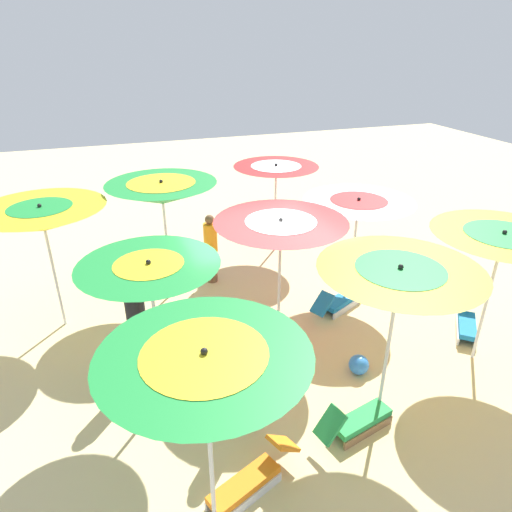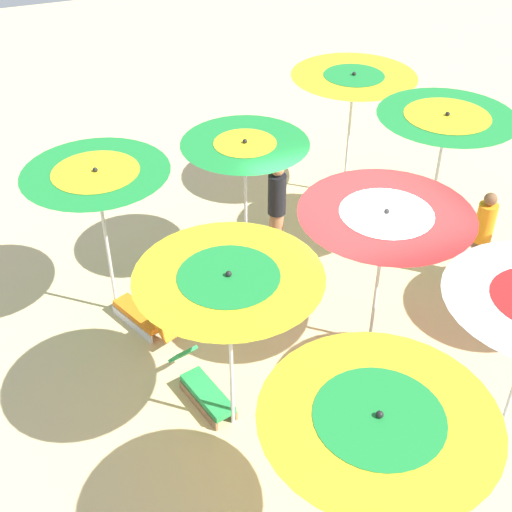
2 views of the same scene
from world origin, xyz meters
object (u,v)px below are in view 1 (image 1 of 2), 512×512
beach_umbrella_5 (358,210)px  beach_umbrella_7 (162,193)px  beach_umbrella_2 (501,246)px  beach_umbrella_1 (398,282)px  beach_umbrella_3 (150,278)px  lounger_0 (467,323)px  lounger_4 (357,421)px  lounger_2 (192,368)px  beach_umbrella_8 (276,172)px  beach_ball (359,365)px  lounger_3 (339,301)px  beachgoer_1 (244,364)px  beach_umbrella_6 (42,219)px  lounger_1 (169,274)px  beach_umbrella_4 (281,231)px  beach_umbrella_0 (205,371)px  beachgoer_2 (211,248)px  beachgoer_0 (138,329)px  lounger_5 (250,479)px

beach_umbrella_5 → beach_umbrella_7: size_ratio=0.86×
beach_umbrella_2 → beach_umbrella_7: size_ratio=0.94×
beach_umbrella_1 → beach_umbrella_3: bearing=-114.1°
lounger_0 → lounger_4: size_ratio=0.90×
beach_umbrella_7 → lounger_2: beach_umbrella_7 is taller
beach_umbrella_8 → beach_ball: size_ratio=6.88×
beach_umbrella_3 → lounger_3: beach_umbrella_3 is taller
lounger_4 → beachgoer_1: size_ratio=0.74×
beach_umbrella_6 → lounger_0: bearing=69.4°
beach_umbrella_7 → lounger_3: (1.71, 3.14, -2.10)m
beach_umbrella_3 → lounger_1: 4.18m
beach_umbrella_1 → beach_ball: beach_umbrella_1 is taller
beach_umbrella_4 → beach_umbrella_6: bearing=-112.3°
beach_umbrella_6 → beach_umbrella_5: bearing=82.7°
beach_umbrella_2 → lounger_0: 2.10m
beach_umbrella_1 → beach_umbrella_3: (-1.34, -2.98, -0.09)m
lounger_3 → beach_ball: size_ratio=4.18×
beach_umbrella_0 → beach_umbrella_3: (-2.24, -0.25, -0.13)m
beachgoer_1 → beachgoer_2: 4.09m
beach_umbrella_7 → lounger_4: size_ratio=2.01×
beach_umbrella_3 → beachgoer_1: size_ratio=1.39×
beach_umbrella_1 → beachgoer_1: bearing=-109.1°
beach_umbrella_5 → beach_umbrella_8: beach_umbrella_8 is taller
lounger_3 → beachgoer_1: (2.05, -2.67, 0.70)m
beach_umbrella_1 → lounger_2: 3.58m
beach_umbrella_7 → beach_umbrella_8: 3.26m
beach_umbrella_3 → lounger_2: size_ratio=1.61×
beach_umbrella_3 → beach_umbrella_7: beach_umbrella_7 is taller
beach_umbrella_1 → lounger_3: (-2.70, 0.78, -2.02)m
beach_umbrella_5 → lounger_0: beach_umbrella_5 is taller
beach_umbrella_5 → beachgoer_2: size_ratio=1.37×
beach_umbrella_1 → beachgoer_2: bearing=-163.7°
lounger_3 → lounger_4: size_ratio=1.09×
beach_umbrella_3 → lounger_1: beach_umbrella_3 is taller
lounger_4 → beachgoer_0: 3.56m
lounger_4 → beach_ball: bearing=44.4°
beachgoer_1 → beach_ball: beachgoer_1 is taller
beach_umbrella_3 → beach_ball: size_ratio=7.18×
beach_umbrella_6 → lounger_0: beach_umbrella_6 is taller
beach_umbrella_0 → beachgoer_0: beach_umbrella_0 is taller
lounger_5 → beach_umbrella_6: bearing=-86.0°
lounger_0 → beach_umbrella_1: bearing=-25.9°
beach_umbrella_2 → lounger_5: (1.19, -4.48, -1.94)m
beachgoer_0 → beach_umbrella_4: bearing=-40.9°
beach_umbrella_7 → lounger_0: (3.16, 5.07, -2.11)m
beach_umbrella_0 → beach_umbrella_7: 5.32m
beach_umbrella_2 → lounger_4: beach_umbrella_2 is taller
beach_umbrella_6 → beachgoer_0: 2.69m
beach_umbrella_0 → lounger_4: beach_umbrella_0 is taller
beach_umbrella_8 → lounger_1: bearing=-73.9°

